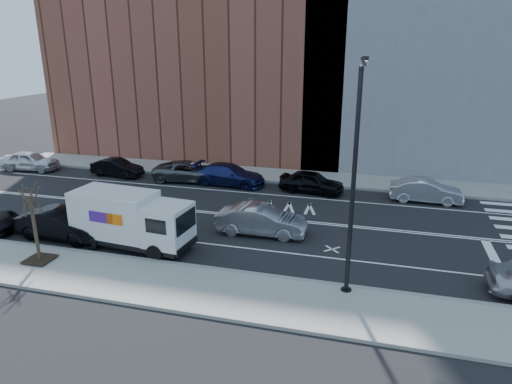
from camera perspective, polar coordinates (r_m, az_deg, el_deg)
The scene contains 18 objects.
ground at distance 27.32m, azimuth -2.38°, elevation -2.92°, with size 120.00×120.00×0.00m, color black.
sidewalk_near at distance 19.86m, azimuth -10.14°, elevation -11.47°, with size 44.00×3.60×0.15m, color gray.
sidewalk_far at distance 35.36m, azimuth 1.89°, elevation 2.13°, with size 44.00×3.60×0.15m, color gray.
curb_near at distance 21.29m, azimuth -8.09°, elevation -9.20°, with size 44.00×0.25×0.17m, color gray.
curb_far at distance 33.68m, azimuth 1.18°, elevation 1.34°, with size 44.00×0.25×0.17m, color gray.
road_markings at distance 27.32m, azimuth -2.38°, elevation -2.91°, with size 40.00×8.60×0.01m, color white, non-canonical shape.
bldg_brick at distance 42.92m, azimuth -6.80°, elevation 19.58°, with size 26.00×10.00×22.00m, color brown.
streetlight at distance 18.04m, azimuth 12.25°, elevation 2.56°, with size 0.44×4.02×9.34m.
street_tree at distance 23.23m, azimuth -25.81°, elevation -4.83°, with size 1.20×1.20×3.75m.
fedex_van at distance 23.47m, azimuth -15.40°, elevation -3.30°, with size 6.35×2.67×2.83m.
far_parked_a at distance 41.12m, azimuth -26.41°, elevation 3.52°, with size 1.84×4.58×1.56m, color silver.
far_parked_b at distance 36.79m, azimuth -16.98°, elevation 2.94°, with size 1.43×4.09×1.35m, color black.
far_parked_c at distance 34.29m, azimuth -8.36°, elevation 2.58°, with size 2.43×5.26×1.46m, color #515459.
far_parked_d at distance 33.01m, azimuth -3.37°, elevation 2.19°, with size 2.14×5.25×1.52m, color navy.
far_parked_e at distance 31.47m, azimuth 6.97°, elevation 1.26°, with size 1.77×4.40×1.50m, color black.
far_parked_f at distance 31.36m, azimuth 20.46°, elevation 0.15°, with size 1.57×4.51×1.49m, color silver.
driving_sedan at distance 24.40m, azimuth 0.67°, elevation -3.54°, with size 1.67×4.80×1.58m, color #9C9CA0.
near_parked_rear_a at distance 25.91m, azimuth -23.10°, elevation -3.73°, with size 1.69×4.85×1.60m, color black.
Camera 1 is at (7.74, -24.31, 9.77)m, focal length 32.00 mm.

